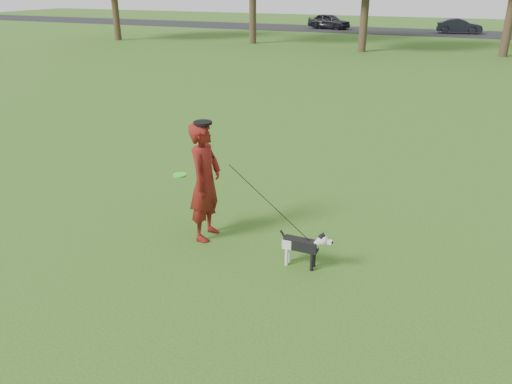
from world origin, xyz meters
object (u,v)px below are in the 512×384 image
at_px(dog, 305,244).
at_px(car_left, 329,21).
at_px(car_mid, 459,26).
at_px(man, 205,182).

bearing_deg(dog, car_left, 104.83).
bearing_deg(car_left, car_mid, -75.53).
xyz_separation_m(man, car_mid, (2.30, 39.74, -0.40)).
bearing_deg(car_mid, man, 171.36).
bearing_deg(car_left, dog, -150.70).
height_order(dog, car_left, car_left).
bearing_deg(man, car_mid, -6.10).
relative_size(man, dog, 2.40).
height_order(man, car_mid, man).
height_order(car_left, car_mid, car_left).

